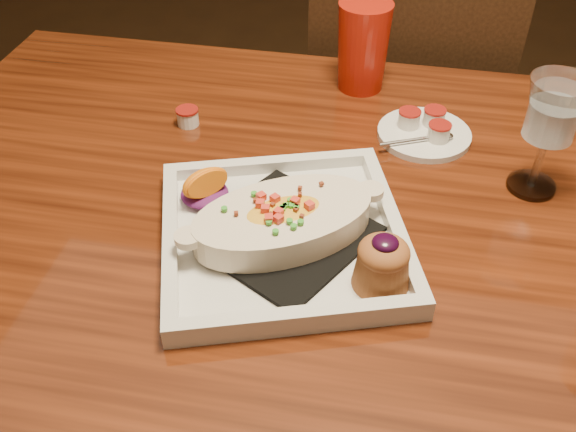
% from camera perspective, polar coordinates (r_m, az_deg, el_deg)
% --- Properties ---
extents(table, '(1.50, 0.90, 0.75)m').
position_cam_1_polar(table, '(0.93, 8.67, -5.07)').
color(table, maroon).
rests_on(table, floor).
extents(chair_far, '(0.42, 0.42, 0.93)m').
position_cam_1_polar(chair_far, '(1.52, 10.01, 8.10)').
color(chair_far, black).
rests_on(chair_far, floor).
extents(plate, '(0.38, 0.38, 0.08)m').
position_cam_1_polar(plate, '(0.80, 0.18, -1.25)').
color(plate, silver).
rests_on(plate, table).
extents(goblet, '(0.08, 0.08, 0.17)m').
position_cam_1_polar(goblet, '(0.91, 22.48, 8.19)').
color(goblet, silver).
rests_on(goblet, table).
extents(saucer, '(0.15, 0.15, 0.10)m').
position_cam_1_polar(saucer, '(1.03, 12.01, 7.39)').
color(saucer, silver).
rests_on(saucer, table).
extents(creamer_loose, '(0.04, 0.04, 0.03)m').
position_cam_1_polar(creamer_loose, '(1.05, -8.91, 8.72)').
color(creamer_loose, silver).
rests_on(creamer_loose, table).
extents(red_tumbler, '(0.09, 0.09, 0.15)m').
position_cam_1_polar(red_tumbler, '(1.12, 6.67, 14.71)').
color(red_tumbler, '#B31A0C').
rests_on(red_tumbler, table).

